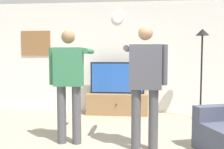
{
  "coord_description": "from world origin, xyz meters",
  "views": [
    {
      "loc": [
        0.41,
        -3.17,
        1.37
      ],
      "look_at": [
        -0.01,
        1.2,
        1.05
      ],
      "focal_mm": 39.44,
      "sensor_mm": 36.0,
      "label": 1
    }
  ],
  "objects": [
    {
      "name": "wall_clock",
      "position": [
        -0.02,
        2.89,
        2.33
      ],
      "size": [
        0.28,
        0.03,
        0.28
      ],
      "primitive_type": "cylinder",
      "rotation": [
        1.57,
        0.0,
        0.0
      ],
      "color": "white"
    },
    {
      "name": "framed_picture",
      "position": [
        -2.11,
        2.9,
        1.71
      ],
      "size": [
        0.76,
        0.04,
        0.62
      ],
      "primitive_type": "cube",
      "color": "olive"
    },
    {
      "name": "person_standing_nearer_lamp",
      "position": [
        -0.62,
        0.58,
        1.02
      ],
      "size": [
        0.62,
        0.78,
        1.78
      ],
      "color": "#4C4C51",
      "rests_on": "ground_plane"
    },
    {
      "name": "tv_stand",
      "position": [
        -0.02,
        2.6,
        0.25
      ],
      "size": [
        1.43,
        0.46,
        0.49
      ],
      "color": "#997047",
      "rests_on": "ground_plane"
    },
    {
      "name": "person_standing_nearer_couch",
      "position": [
        0.55,
        0.41,
        1.04
      ],
      "size": [
        0.64,
        0.78,
        1.81
      ],
      "color": "#4C4C51",
      "rests_on": "ground_plane"
    },
    {
      "name": "back_wall",
      "position": [
        0.0,
        2.95,
        1.35
      ],
      "size": [
        6.4,
        0.1,
        2.7
      ],
      "primitive_type": "cube",
      "color": "silver",
      "rests_on": "ground_plane"
    },
    {
      "name": "floor_lamp",
      "position": [
        1.83,
        2.29,
        1.4
      ],
      "size": [
        0.32,
        0.32,
        1.96
      ],
      "color": "black",
      "rests_on": "ground_plane"
    },
    {
      "name": "television",
      "position": [
        -0.02,
        2.65,
        0.86
      ],
      "size": [
        1.28,
        0.07,
        0.75
      ],
      "color": "black",
      "rests_on": "tv_stand"
    }
  ]
}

